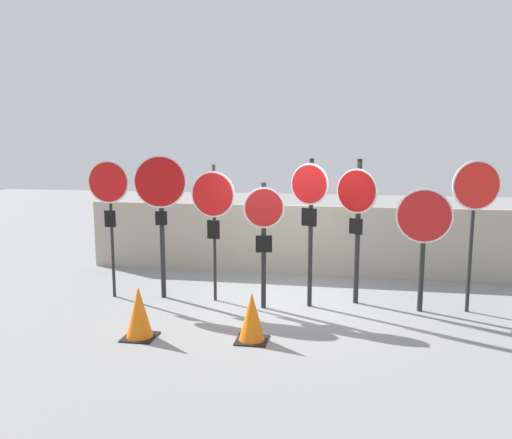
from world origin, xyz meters
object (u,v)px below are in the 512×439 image
at_px(stop_sign_6, 424,227).
at_px(stop_sign_7, 475,199).
at_px(stop_sign_2, 213,204).
at_px(stop_sign_0, 109,194).
at_px(stop_sign_1, 161,199).
at_px(stop_sign_4, 310,206).
at_px(traffic_cone_0, 252,317).
at_px(stop_sign_5, 357,210).
at_px(stop_sign_3, 264,225).
at_px(traffic_cone_1, 139,313).

distance_m(stop_sign_6, stop_sign_7, 0.94).
distance_m(stop_sign_2, stop_sign_6, 3.57).
distance_m(stop_sign_0, stop_sign_1, 0.94).
xyz_separation_m(stop_sign_4, stop_sign_7, (2.66, 0.14, 0.16)).
height_order(stop_sign_0, traffic_cone_0, stop_sign_0).
height_order(stop_sign_2, stop_sign_5, stop_sign_5).
relative_size(stop_sign_2, stop_sign_6, 1.17).
bearing_deg(stop_sign_6, stop_sign_3, -164.24).
relative_size(stop_sign_7, traffic_cone_0, 3.55).
xyz_separation_m(stop_sign_1, stop_sign_7, (5.32, 0.09, 0.09)).
height_order(stop_sign_1, stop_sign_5, stop_sign_1).
xyz_separation_m(stop_sign_6, traffic_cone_1, (-4.19, -1.87, -1.07)).
xyz_separation_m(stop_sign_5, traffic_cone_0, (-1.49, -1.99, -1.32)).
relative_size(stop_sign_1, traffic_cone_1, 3.40).
bearing_deg(traffic_cone_0, traffic_cone_1, -174.48).
height_order(stop_sign_0, stop_sign_7, stop_sign_7).
xyz_separation_m(stop_sign_5, stop_sign_6, (1.07, -0.28, -0.23)).
relative_size(stop_sign_4, traffic_cone_0, 3.58).
distance_m(stop_sign_0, stop_sign_4, 3.58).
height_order(stop_sign_1, stop_sign_6, stop_sign_1).
distance_m(stop_sign_2, traffic_cone_0, 2.42).
bearing_deg(traffic_cone_0, stop_sign_1, 138.76).
bearing_deg(stop_sign_1, stop_sign_4, -13.40).
bearing_deg(stop_sign_5, stop_sign_1, -144.97).
bearing_deg(stop_sign_1, stop_sign_3, -20.81).
bearing_deg(stop_sign_4, stop_sign_2, -157.14).
distance_m(stop_sign_2, stop_sign_7, 4.36).
bearing_deg(stop_sign_3, stop_sign_7, -5.20).
bearing_deg(traffic_cone_0, stop_sign_5, 53.16).
bearing_deg(stop_sign_6, stop_sign_7, 17.07).
height_order(stop_sign_3, traffic_cone_1, stop_sign_3).
height_order(stop_sign_0, stop_sign_6, stop_sign_0).
xyz_separation_m(stop_sign_2, stop_sign_5, (2.48, 0.29, -0.09)).
bearing_deg(traffic_cone_1, stop_sign_5, 34.50).
bearing_deg(stop_sign_3, stop_sign_6, -5.50).
bearing_deg(traffic_cone_1, stop_sign_3, 45.21).
height_order(stop_sign_3, stop_sign_7, stop_sign_7).
height_order(stop_sign_5, traffic_cone_0, stop_sign_5).
xyz_separation_m(stop_sign_1, traffic_cone_0, (1.96, -1.72, -1.47)).
bearing_deg(stop_sign_2, stop_sign_4, 6.18).
distance_m(stop_sign_0, stop_sign_7, 6.25).
xyz_separation_m(stop_sign_0, stop_sign_2, (1.89, 0.10, -0.14)).
xyz_separation_m(stop_sign_0, stop_sign_5, (4.37, 0.38, -0.23)).
distance_m(stop_sign_5, traffic_cone_0, 2.81).
distance_m(stop_sign_5, traffic_cone_1, 4.00).
relative_size(stop_sign_1, stop_sign_3, 1.20).
xyz_separation_m(traffic_cone_0, traffic_cone_1, (-1.63, -0.16, 0.03)).
xyz_separation_m(stop_sign_2, stop_sign_4, (1.69, -0.03, 0.00)).
relative_size(stop_sign_4, stop_sign_7, 1.01).
distance_m(stop_sign_3, stop_sign_5, 1.65).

